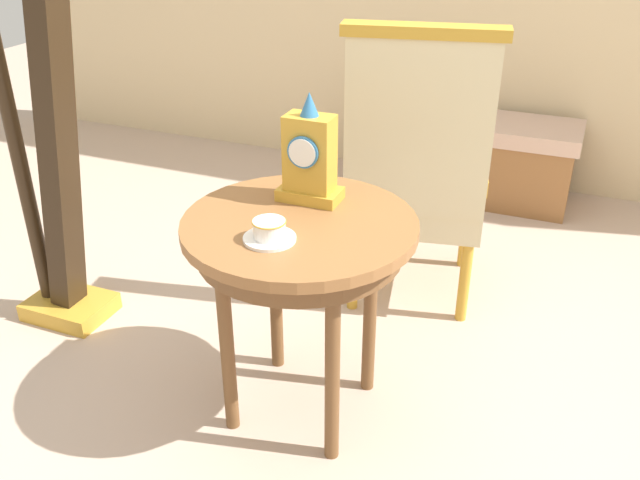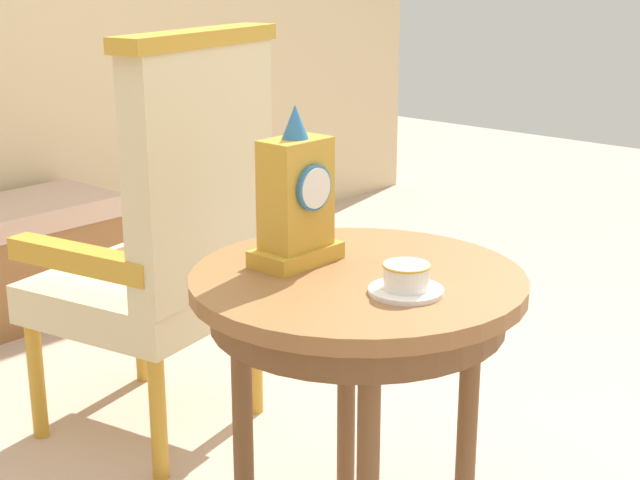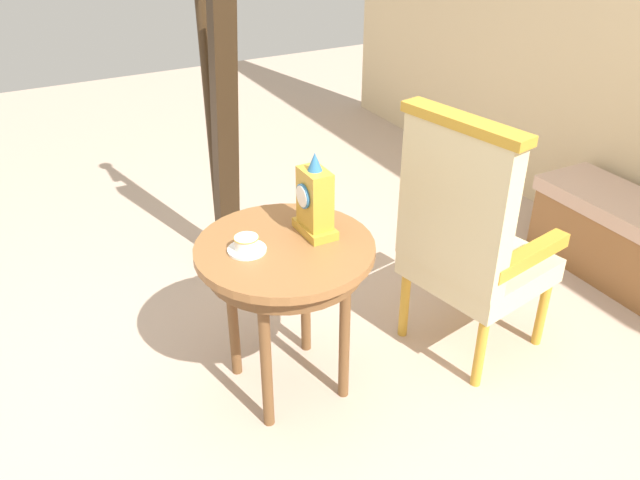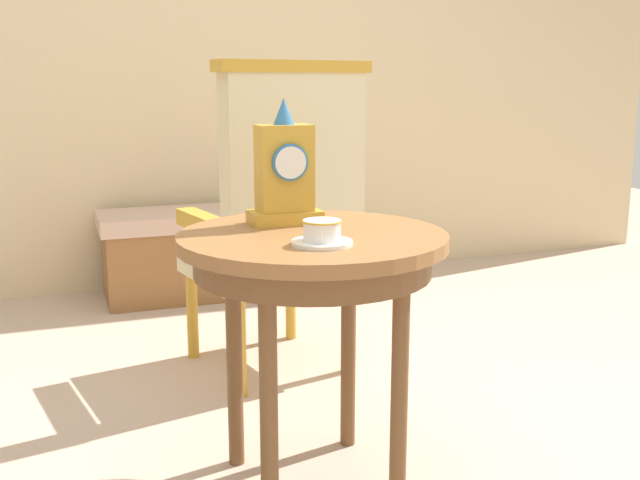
{
  "view_description": "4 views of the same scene",
  "coord_description": "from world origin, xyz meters",
  "views": [
    {
      "loc": [
        0.7,
        -1.6,
        1.57
      ],
      "look_at": [
        0.03,
        0.07,
        0.61
      ],
      "focal_mm": 38.35,
      "sensor_mm": 36.0,
      "label": 1
    },
    {
      "loc": [
        -1.45,
        -1.15,
        1.32
      ],
      "look_at": [
        -0.02,
        0.12,
        0.75
      ],
      "focal_mm": 53.69,
      "sensor_mm": 36.0,
      "label": 2
    },
    {
      "loc": [
        1.9,
        -0.86,
        1.95
      ],
      "look_at": [
        0.06,
        0.13,
        0.72
      ],
      "focal_mm": 36.3,
      "sensor_mm": 36.0,
      "label": 3
    },
    {
      "loc": [
        -0.64,
        -1.75,
        1.07
      ],
      "look_at": [
        0.0,
        0.01,
        0.67
      ],
      "focal_mm": 42.29,
      "sensor_mm": 36.0,
      "label": 4
    }
  ],
  "objects": [
    {
      "name": "ground_plane",
      "position": [
        0.0,
        0.0,
        0.0
      ],
      "size": [
        10.0,
        10.0,
        0.0
      ],
      "primitive_type": "plane",
      "color": "#BCA38E"
    },
    {
      "name": "side_table",
      "position": [
        -0.02,
        0.02,
        0.61
      ],
      "size": [
        0.69,
        0.69,
        0.69
      ],
      "color": "brown",
      "rests_on": "ground"
    },
    {
      "name": "teacup_left",
      "position": [
        -0.04,
        -0.12,
        0.72
      ],
      "size": [
        0.15,
        0.15,
        0.06
      ],
      "color": "white",
      "rests_on": "side_table"
    },
    {
      "name": "harp",
      "position": [
        -1.07,
        0.16,
        0.68
      ],
      "size": [
        0.4,
        0.24,
        1.71
      ],
      "color": "gold",
      "rests_on": "ground"
    },
    {
      "name": "window_bench",
      "position": [
        0.14,
        1.95,
        0.22
      ],
      "size": [
        1.13,
        0.4,
        0.44
      ],
      "color": "#CCA893",
      "rests_on": "ground"
    },
    {
      "name": "armchair",
      "position": [
        0.13,
        0.8,
        0.59
      ],
      "size": [
        0.63,
        0.62,
        1.14
      ],
      "color": "beige",
      "rests_on": "ground"
    },
    {
      "name": "mantel_clock",
      "position": [
        -0.04,
        0.16,
        0.83
      ],
      "size": [
        0.19,
        0.11,
        0.34
      ],
      "color": "gold",
      "rests_on": "side_table"
    }
  ]
}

